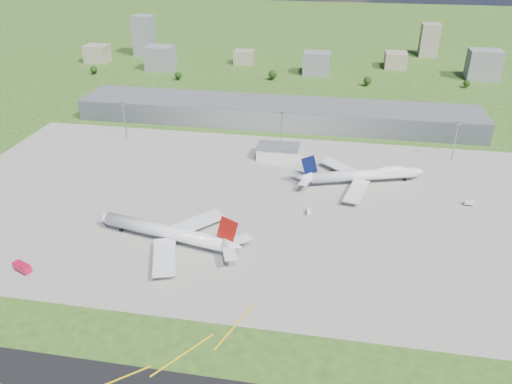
% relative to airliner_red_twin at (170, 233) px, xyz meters
% --- Properties ---
extents(ground, '(1400.00, 1400.00, 0.00)m').
position_rel_airliner_red_twin_xyz_m(ground, '(26.91, 156.01, -5.63)').
color(ground, '#285019').
rests_on(ground, ground).
extents(apron, '(360.00, 190.00, 0.08)m').
position_rel_airliner_red_twin_xyz_m(apron, '(36.91, 46.01, -5.59)').
color(apron, gray).
rests_on(apron, ground).
extents(terminal, '(300.00, 42.00, 15.00)m').
position_rel_airliner_red_twin_xyz_m(terminal, '(26.91, 171.01, 1.87)').
color(terminal, slate).
rests_on(terminal, ground).
extents(ops_building, '(26.00, 16.00, 8.00)m').
position_rel_airliner_red_twin_xyz_m(ops_building, '(36.91, 106.01, -1.63)').
color(ops_building, silver).
rests_on(ops_building, ground).
extents(mast_west, '(3.50, 2.00, 25.90)m').
position_rel_airliner_red_twin_xyz_m(mast_west, '(-73.09, 121.01, 12.07)').
color(mast_west, gray).
rests_on(mast_west, ground).
extents(mast_center, '(3.50, 2.00, 25.90)m').
position_rel_airliner_red_twin_xyz_m(mast_center, '(36.91, 121.01, 12.07)').
color(mast_center, gray).
rests_on(mast_center, ground).
extents(mast_east, '(3.50, 2.00, 25.90)m').
position_rel_airliner_red_twin_xyz_m(mast_east, '(146.91, 121.01, 12.07)').
color(mast_east, gray).
rests_on(mast_east, ground).
extents(airliner_red_twin, '(76.59, 58.88, 21.15)m').
position_rel_airliner_red_twin_xyz_m(airliner_red_twin, '(0.00, 0.00, 0.00)').
color(airliner_red_twin, white).
rests_on(airliner_red_twin, ground).
extents(airliner_blue_quad, '(74.02, 56.79, 19.80)m').
position_rel_airliner_red_twin_xyz_m(airliner_blue_quad, '(90.95, 78.76, -0.13)').
color(airliner_blue_quad, white).
rests_on(airliner_blue_quad, ground).
extents(fire_truck, '(9.34, 6.34, 3.85)m').
position_rel_airliner_red_twin_xyz_m(fire_truck, '(-56.34, -32.15, -3.72)').
color(fire_truck, '#BD0D34').
rests_on(fire_truck, ground).
extents(tug_yellow, '(4.08, 4.12, 1.83)m').
position_rel_airliner_red_twin_xyz_m(tug_yellow, '(8.08, 16.06, -4.69)').
color(tug_yellow, yellow).
rests_on(tug_yellow, ground).
extents(van_white_near, '(2.46, 4.87, 2.43)m').
position_rel_airliner_red_twin_xyz_m(van_white_near, '(62.50, 38.58, -4.40)').
color(van_white_near, white).
rests_on(van_white_near, ground).
extents(van_white_far, '(4.71, 2.35, 2.43)m').
position_rel_airliner_red_twin_xyz_m(van_white_far, '(146.48, 62.47, -4.40)').
color(van_white_far, silver).
rests_on(van_white_far, ground).
extents(bldg_far_w, '(24.00, 20.00, 18.00)m').
position_rel_airliner_red_twin_xyz_m(bldg_far_w, '(-193.09, 326.01, 3.37)').
color(bldg_far_w, gray).
rests_on(bldg_far_w, ground).
extents(bldg_w, '(28.00, 22.00, 24.00)m').
position_rel_airliner_red_twin_xyz_m(bldg_w, '(-113.09, 306.01, 6.37)').
color(bldg_w, slate).
rests_on(bldg_w, ground).
extents(bldg_cw, '(20.00, 18.00, 14.00)m').
position_rel_airliner_red_twin_xyz_m(bldg_cw, '(-33.09, 346.01, 1.37)').
color(bldg_cw, gray).
rests_on(bldg_cw, ground).
extents(bldg_c, '(26.00, 20.00, 22.00)m').
position_rel_airliner_red_twin_xyz_m(bldg_c, '(46.91, 316.01, 5.37)').
color(bldg_c, slate).
rests_on(bldg_c, ground).
extents(bldg_ce, '(22.00, 24.00, 16.00)m').
position_rel_airliner_red_twin_xyz_m(bldg_ce, '(126.91, 356.01, 2.37)').
color(bldg_ce, gray).
rests_on(bldg_ce, ground).
extents(bldg_e, '(30.00, 22.00, 28.00)m').
position_rel_airliner_red_twin_xyz_m(bldg_e, '(206.91, 326.01, 8.37)').
color(bldg_e, slate).
rests_on(bldg_e, ground).
extents(bldg_tall_w, '(22.00, 20.00, 44.00)m').
position_rel_airliner_red_twin_xyz_m(bldg_tall_w, '(-153.09, 366.01, 16.37)').
color(bldg_tall_w, slate).
rests_on(bldg_tall_w, ground).
extents(bldg_tall_e, '(20.00, 18.00, 36.00)m').
position_rel_airliner_red_twin_xyz_m(bldg_tall_e, '(166.91, 416.01, 12.37)').
color(bldg_tall_e, gray).
rests_on(bldg_tall_e, ground).
extents(tree_far_w, '(7.20, 7.20, 8.80)m').
position_rel_airliner_red_twin_xyz_m(tree_far_w, '(-173.09, 276.01, -0.45)').
color(tree_far_w, '#382314').
rests_on(tree_far_w, ground).
extents(tree_w, '(6.75, 6.75, 8.25)m').
position_rel_airliner_red_twin_xyz_m(tree_w, '(-83.09, 271.01, -0.77)').
color(tree_w, '#382314').
rests_on(tree_w, ground).
extents(tree_c, '(8.10, 8.10, 9.90)m').
position_rel_airliner_red_twin_xyz_m(tree_c, '(6.91, 286.01, 0.20)').
color(tree_c, '#382314').
rests_on(tree_c, ground).
extents(tree_e, '(7.65, 7.65, 9.35)m').
position_rel_airliner_red_twin_xyz_m(tree_e, '(96.91, 281.01, -0.12)').
color(tree_e, '#382314').
rests_on(tree_e, ground).
extents(tree_far_e, '(6.30, 6.30, 7.70)m').
position_rel_airliner_red_twin_xyz_m(tree_far_e, '(186.91, 291.01, -1.10)').
color(tree_far_e, '#382314').
rests_on(tree_far_e, ground).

